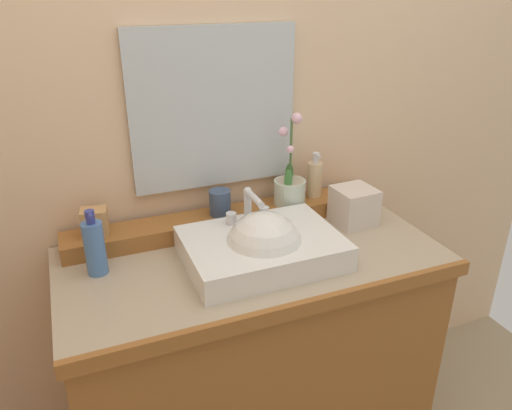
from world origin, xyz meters
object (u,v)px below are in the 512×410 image
trinket_box (95,222)px  sink_basin (263,249)px  soap_dispenser (315,178)px  tissue_box (354,206)px  potted_plant (290,186)px  tumbler_cup (220,203)px  lotion_bottle (95,247)px

trinket_box → sink_basin: bearing=-19.4°
soap_dispenser → tissue_box: 0.18m
sink_basin → potted_plant: (0.20, 0.24, 0.08)m
potted_plant → soap_dispenser: bearing=14.2°
tumbler_cup → soap_dispenser: bearing=3.3°
sink_basin → tumbler_cup: 0.26m
soap_dispenser → trinket_box: (-0.76, -0.01, -0.03)m
tissue_box → tumbler_cup: bearing=163.9°
tumbler_cup → lotion_bottle: lotion_bottle is taller
potted_plant → trinket_box: 0.65m
trinket_box → potted_plant: bearing=8.5°
tumbler_cup → trinket_box: size_ratio=1.01×
potted_plant → lotion_bottle: bearing=-169.9°
trinket_box → soap_dispenser: bearing=10.8°
sink_basin → soap_dispenser: (0.31, 0.26, 0.08)m
soap_dispenser → tumbler_cup: size_ratio=1.91×
lotion_bottle → tissue_box: size_ratio=1.52×
soap_dispenser → tissue_box: soap_dispenser is taller
potted_plant → tumbler_cup: (-0.25, 0.01, -0.02)m
tumbler_cup → trinket_box: bearing=179.0°
tissue_box → potted_plant: bearing=147.6°
trinket_box → lotion_bottle: bearing=-86.7°
potted_plant → lotion_bottle: (-0.66, -0.12, -0.04)m
sink_basin → tumbler_cup: bearing=102.0°
sink_basin → tissue_box: (0.39, 0.12, 0.02)m
potted_plant → tissue_box: (0.19, -0.12, -0.06)m
sink_basin → trinket_box: sink_basin is taller
sink_basin → tissue_box: size_ratio=3.50×
trinket_box → tumbler_cup: bearing=8.8°
tumbler_cup → trinket_box: same height
potted_plant → tumbler_cup: size_ratio=3.78×
potted_plant → lotion_bottle: size_ratio=1.63×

